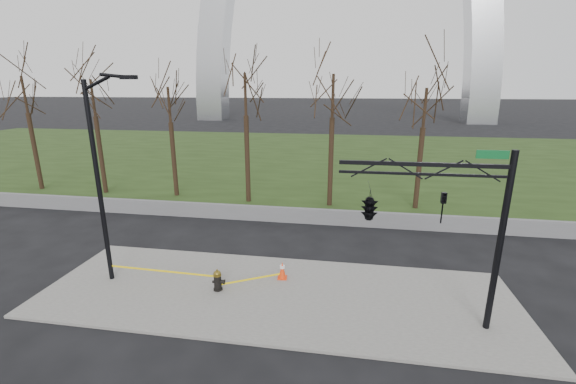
% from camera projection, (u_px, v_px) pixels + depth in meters
% --- Properties ---
extents(ground, '(500.00, 500.00, 0.00)m').
position_uv_depth(ground, '(275.00, 295.00, 14.34)').
color(ground, black).
rests_on(ground, ground).
extents(sidewalk, '(18.00, 6.00, 0.10)m').
position_uv_depth(sidewalk, '(275.00, 294.00, 14.33)').
color(sidewalk, slate).
rests_on(sidewalk, ground).
extents(grass_strip, '(120.00, 40.00, 0.06)m').
position_uv_depth(grass_strip, '(326.00, 156.00, 42.81)').
color(grass_strip, '#203112').
rests_on(grass_strip, ground).
extents(guardrail, '(60.00, 0.30, 0.90)m').
position_uv_depth(guardrail, '(302.00, 216.00, 21.81)').
color(guardrail, '#59595B').
rests_on(guardrail, ground).
extents(tree_row, '(32.05, 4.00, 9.47)m').
position_uv_depth(tree_row, '(209.00, 132.00, 25.52)').
color(tree_row, black).
rests_on(tree_row, ground).
extents(fire_hydrant, '(0.53, 0.35, 0.87)m').
position_uv_depth(fire_hydrant, '(218.00, 281.00, 14.41)').
color(fire_hydrant, black).
rests_on(fire_hydrant, sidewalk).
extents(traffic_cone, '(0.41, 0.41, 0.73)m').
position_uv_depth(traffic_cone, '(282.00, 270.00, 15.31)').
color(traffic_cone, '#F9380D').
rests_on(traffic_cone, sidewalk).
extents(street_light, '(2.38, 0.59, 8.21)m').
position_uv_depth(street_light, '(101.00, 170.00, 14.07)').
color(street_light, black).
rests_on(street_light, ground).
extents(traffic_signal_mast, '(5.10, 2.49, 6.00)m').
position_uv_depth(traffic_signal_mast, '(394.00, 206.00, 11.62)').
color(traffic_signal_mast, black).
rests_on(traffic_signal_mast, ground).
extents(caution_tape, '(6.97, 1.32, 0.44)m').
position_uv_depth(caution_tape, '(195.00, 274.00, 14.84)').
color(caution_tape, yellow).
rests_on(caution_tape, ground).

